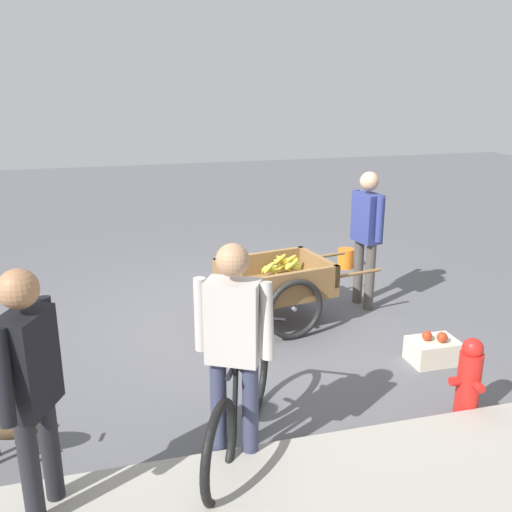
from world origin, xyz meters
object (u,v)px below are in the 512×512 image
Objects in this scene: fruit_cart at (276,285)px; apple_crate at (433,350)px; fire_hydrant at (469,379)px; cyclist_person at (234,338)px; bicycle at (240,406)px; dog at (4,426)px; plastic_bucket at (346,258)px; bystander_person at (30,382)px; vendor_person at (367,228)px.

fruit_cart reaches higher than apple_crate.
cyclist_person is at bearing 2.27° from fire_hydrant.
fruit_cart is 1.12× the size of cyclist_person.
fruit_cart is 1.72m from apple_crate.
fruit_cart is at bearing -46.90° from apple_crate.
bicycle reaches higher than fruit_cart.
fire_hydrant reaches higher than dog.
plastic_bucket is at bearing -96.83° from apple_crate.
plastic_bucket is at bearing -140.09° from dog.
bystander_person reaches higher than bicycle.
bystander_person reaches higher than dog.
bicycle is 0.61m from cyclist_person.
cyclist_person is 1.23m from bystander_person.
bicycle is at bearing 21.94° from apple_crate.
bystander_person is (2.15, 2.48, 0.53)m from fruit_cart.
fire_hydrant is (-1.79, 0.06, -0.02)m from bicycle.
cyclist_person is at bearing 56.85° from plastic_bucket.
vendor_person is 1.05× the size of bicycle.
bystander_person is at bearing 6.78° from fire_hydrant.
apple_crate is (-2.03, -0.82, -0.23)m from bicycle.
bicycle reaches higher than plastic_bucket.
bystander_person is (1.27, 0.42, 0.61)m from bicycle.
plastic_bucket is at bearing -133.92° from fruit_cart.
cyclist_person is 3.58× the size of apple_crate.
plastic_bucket is 5.49m from bystander_person.
bystander_person is (3.31, 1.24, 0.84)m from apple_crate.
vendor_person is 3.55× the size of apple_crate.
bystander_person reaches higher than fruit_cart.
plastic_bucket is at bearing -132.11° from bystander_person.
dog is at bearing -10.45° from bicycle.
fire_hydrant is 3.14m from bystander_person.
plastic_bucket is (-0.58, -3.66, -0.20)m from fire_hydrant.
dog is 1.51× the size of apple_crate.
cyclist_person is (2.07, 2.40, 0.01)m from vendor_person.
apple_crate is at bearing -159.39° from bystander_person.
cyclist_person is 2.35× the size of fire_hydrant.
bicycle is 2.23× the size of fire_hydrant.
vendor_person reaches higher than bicycle.
fruit_cart is at bearing -144.45° from dog.
cyclist_person is at bearing 24.35° from apple_crate.
bicycle is (2.00, 2.26, -0.58)m from vendor_person.
vendor_person is at bearing -130.85° from cyclist_person.
dog is (2.47, 1.76, -0.17)m from fruit_cart.
vendor_person reaches higher than plastic_bucket.
fire_hydrant is at bearing -173.22° from bystander_person.
fruit_cart reaches higher than fire_hydrant.
bicycle is 2.21m from apple_crate.
apple_crate is at bearing 83.17° from plastic_bucket.
fruit_cart is 2.17m from plastic_bucket.
vendor_person is at bearing -140.61° from bystander_person.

